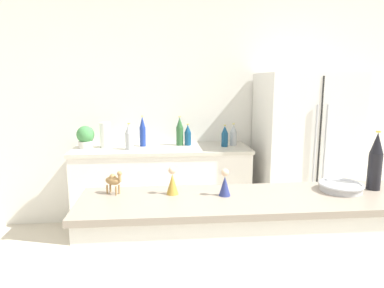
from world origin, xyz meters
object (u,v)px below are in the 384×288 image
object	(u,v)px
refrigerator	(303,154)
back_bottle_0	(180,132)
back_bottle_3	(233,135)
wine_bottle	(375,162)
wise_man_figurine_blue	(172,182)
back_bottle_2	(129,137)
back_bottle_5	(188,135)
back_bottle_1	(225,136)
wise_man_figurine_crimson	(225,184)
camel_figurine	(113,180)
potted_plant	(86,137)
fruit_bowl	(341,187)
back_bottle_4	(143,132)
paper_towel_roll	(106,135)

from	to	relation	value
refrigerator	back_bottle_0	world-z (taller)	refrigerator
back_bottle_3	wine_bottle	xyz separation A→B (m)	(0.41, -1.85, 0.13)
wine_bottle	wise_man_figurine_blue	xyz separation A→B (m)	(-1.12, 0.01, -0.09)
back_bottle_0	back_bottle_2	bearing A→B (deg)	-159.89
refrigerator	back_bottle_5	xyz separation A→B (m)	(-1.23, 0.17, 0.19)
refrigerator	back_bottle_2	xyz separation A→B (m)	(-1.84, -0.01, 0.21)
back_bottle_1	wise_man_figurine_crimson	bearing A→B (deg)	-100.51
camel_figurine	wise_man_figurine_blue	xyz separation A→B (m)	(0.31, -0.03, -0.01)
refrigerator	back_bottle_3	bearing A→B (deg)	170.17
back_bottle_2	camel_figurine	bearing A→B (deg)	-87.66
potted_plant	back_bottle_3	bearing A→B (deg)	0.65
potted_plant	refrigerator	bearing A→B (deg)	-2.74
back_bottle_3	wise_man_figurine_crimson	size ratio (longest dim) A/B	1.62
fruit_bowl	camel_figurine	size ratio (longest dim) A/B	1.84
wise_man_figurine_blue	back_bottle_5	bearing A→B (deg)	83.08
fruit_bowl	wise_man_figurine_blue	xyz separation A→B (m)	(-0.93, 0.03, 0.04)
potted_plant	back_bottle_4	size ratio (longest dim) A/B	0.71
refrigerator	wise_man_figurine_blue	xyz separation A→B (m)	(-1.45, -1.71, 0.23)
refrigerator	camel_figurine	bearing A→B (deg)	-136.55
potted_plant	back_bottle_1	distance (m)	1.45
wine_bottle	fruit_bowl	distance (m)	0.24
paper_towel_roll	back_bottle_1	distance (m)	1.25
back_bottle_2	back_bottle_5	world-z (taller)	back_bottle_2
potted_plant	wine_bottle	distance (m)	2.69
back_bottle_4	back_bottle_0	bearing A→B (deg)	3.76
back_bottle_3	wine_bottle	size ratio (longest dim) A/B	0.72
back_bottle_3	wine_bottle	distance (m)	1.90
potted_plant	wise_man_figurine_blue	world-z (taller)	wise_man_figurine_blue
potted_plant	back_bottle_2	bearing A→B (deg)	-14.49
back_bottle_0	wise_man_figurine_blue	bearing A→B (deg)	-94.29
back_bottle_0	back_bottle_2	world-z (taller)	back_bottle_0
back_bottle_2	wise_man_figurine_crimson	size ratio (longest dim) A/B	1.84
paper_towel_roll	camel_figurine	world-z (taller)	paper_towel_roll
camel_figurine	wise_man_figurine_blue	bearing A→B (deg)	-6.10
refrigerator	back_bottle_0	distance (m)	1.34
fruit_bowl	paper_towel_roll	bearing A→B (deg)	130.15
back_bottle_0	fruit_bowl	xyz separation A→B (m)	(0.79, -1.92, -0.04)
refrigerator	potted_plant	world-z (taller)	refrigerator
back_bottle_2	wise_man_figurine_crimson	world-z (taller)	back_bottle_2
back_bottle_1	back_bottle_2	size ratio (longest dim) A/B	0.86
paper_towel_roll	wise_man_figurine_blue	xyz separation A→B (m)	(0.64, -1.82, 0.02)
fruit_bowl	wise_man_figurine_crimson	world-z (taller)	wise_man_figurine_crimson
back_bottle_0	camel_figurine	distance (m)	1.91
back_bottle_3	wise_man_figurine_crimson	bearing A→B (deg)	-103.27
wine_bottle	back_bottle_5	bearing A→B (deg)	115.29
wise_man_figurine_crimson	wise_man_figurine_blue	bearing A→B (deg)	169.80
back_bottle_0	fruit_bowl	distance (m)	2.07
back_bottle_5	wise_man_figurine_crimson	bearing A→B (deg)	-88.64
back_bottle_4	wine_bottle	xyz separation A→B (m)	(1.38, -1.88, 0.09)
refrigerator	potted_plant	xyz separation A→B (m)	(-2.29, 0.11, 0.20)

